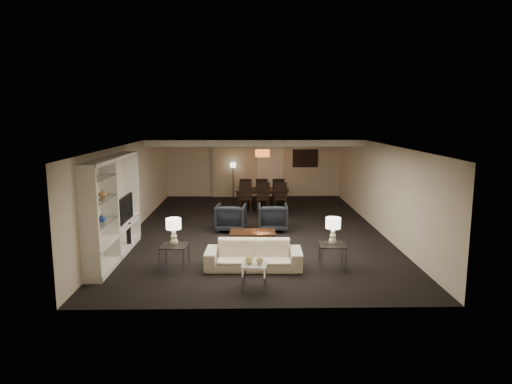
{
  "coord_description": "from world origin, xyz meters",
  "views": [
    {
      "loc": [
        -0.25,
        -12.87,
        3.27
      ],
      "look_at": [
        0.0,
        0.0,
        1.1
      ],
      "focal_mm": 32.0,
      "sensor_mm": 36.0,
      "label": 1
    }
  ],
  "objects_px": {
    "table_lamp_left": "(174,232)",
    "chair_nl": "(246,198)",
    "side_table_right": "(332,256)",
    "vase_amber": "(102,193)",
    "floor_speaker": "(128,230)",
    "chair_nm": "(263,197)",
    "marble_table": "(254,276)",
    "television": "(121,208)",
    "sofa": "(254,255)",
    "table_lamp_right": "(333,231)",
    "chair_fl": "(246,191)",
    "chair_nr": "(281,197)",
    "chair_fm": "(262,191)",
    "pendant_light": "(262,153)",
    "side_table_left": "(175,257)",
    "chair_fr": "(278,191)",
    "coffee_table": "(253,239)",
    "dining_table": "(262,199)",
    "floor_lamp": "(233,180)",
    "armchair_right": "(273,217)",
    "armchair_left": "(231,217)",
    "vase_blue": "(102,218)"
  },
  "relations": [
    {
      "from": "coffee_table",
      "to": "side_table_left",
      "type": "height_order",
      "value": "side_table_left"
    },
    {
      "from": "pendant_light",
      "to": "floor_lamp",
      "type": "bearing_deg",
      "value": 124.12
    },
    {
      "from": "side_table_left",
      "to": "chair_fr",
      "type": "bearing_deg",
      "value": 69.38
    },
    {
      "from": "chair_nl",
      "to": "chair_fm",
      "type": "xyz_separation_m",
      "value": [
        0.6,
        1.3,
        0.0
      ]
    },
    {
      "from": "side_table_right",
      "to": "chair_fm",
      "type": "distance_m",
      "value": 7.32
    },
    {
      "from": "chair_fm",
      "to": "chair_nr",
      "type": "bearing_deg",
      "value": 117.04
    },
    {
      "from": "sofa",
      "to": "chair_fm",
      "type": "distance_m",
      "value": 7.21
    },
    {
      "from": "sofa",
      "to": "vase_amber",
      "type": "bearing_deg",
      "value": -179.38
    },
    {
      "from": "vase_blue",
      "to": "floor_speaker",
      "type": "distance_m",
      "value": 1.77
    },
    {
      "from": "side_table_right",
      "to": "table_lamp_right",
      "type": "distance_m",
      "value": 0.56
    },
    {
      "from": "table_lamp_left",
      "to": "vase_amber",
      "type": "distance_m",
      "value": 1.71
    },
    {
      "from": "vase_blue",
      "to": "pendant_light",
      "type": "bearing_deg",
      "value": 62.65
    },
    {
      "from": "chair_fm",
      "to": "side_table_right",
      "type": "bearing_deg",
      "value": 102.42
    },
    {
      "from": "table_lamp_left",
      "to": "coffee_table",
      "type": "bearing_deg",
      "value": 43.26
    },
    {
      "from": "floor_speaker",
      "to": "chair_fm",
      "type": "height_order",
      "value": "chair_fm"
    },
    {
      "from": "chair_fl",
      "to": "chair_fm",
      "type": "height_order",
      "value": "same"
    },
    {
      "from": "side_table_right",
      "to": "dining_table",
      "type": "xyz_separation_m",
      "value": [
        -1.29,
        6.55,
        0.07
      ]
    },
    {
      "from": "floor_lamp",
      "to": "chair_fr",
      "type": "bearing_deg",
      "value": -38.75
    },
    {
      "from": "pendant_light",
      "to": "side_table_left",
      "type": "bearing_deg",
      "value": -107.01
    },
    {
      "from": "chair_nr",
      "to": "chair_fr",
      "type": "relative_size",
      "value": 1.0
    },
    {
      "from": "chair_fm",
      "to": "armchair_left",
      "type": "bearing_deg",
      "value": 77.75
    },
    {
      "from": "floor_speaker",
      "to": "coffee_table",
      "type": "bearing_deg",
      "value": -22.51
    },
    {
      "from": "chair_nl",
      "to": "chair_fl",
      "type": "xyz_separation_m",
      "value": [
        0.0,
        1.3,
        0.0
      ]
    },
    {
      "from": "vase_blue",
      "to": "dining_table",
      "type": "xyz_separation_m",
      "value": [
        3.6,
        6.6,
        -0.81
      ]
    },
    {
      "from": "chair_nr",
      "to": "chair_fr",
      "type": "distance_m",
      "value": 1.3
    },
    {
      "from": "sofa",
      "to": "chair_nl",
      "type": "distance_m",
      "value": 5.91
    },
    {
      "from": "table_lamp_left",
      "to": "chair_nl",
      "type": "distance_m",
      "value": 6.1
    },
    {
      "from": "table_lamp_right",
      "to": "floor_speaker",
      "type": "relative_size",
      "value": 0.63
    },
    {
      "from": "vase_amber",
      "to": "chair_fl",
      "type": "xyz_separation_m",
      "value": [
        3.0,
        7.12,
        -1.15
      ]
    },
    {
      "from": "television",
      "to": "vase_blue",
      "type": "distance_m",
      "value": 1.39
    },
    {
      "from": "marble_table",
      "to": "television",
      "type": "bearing_deg",
      "value": 142.34
    },
    {
      "from": "side_table_right",
      "to": "chair_nr",
      "type": "height_order",
      "value": "chair_nr"
    },
    {
      "from": "side_table_right",
      "to": "vase_amber",
      "type": "height_order",
      "value": "vase_amber"
    },
    {
      "from": "dining_table",
      "to": "chair_fm",
      "type": "height_order",
      "value": "chair_fm"
    },
    {
      "from": "side_table_right",
      "to": "table_lamp_left",
      "type": "bearing_deg",
      "value": 180.0
    },
    {
      "from": "armchair_right",
      "to": "marble_table",
      "type": "height_order",
      "value": "armchair_right"
    },
    {
      "from": "chair_nl",
      "to": "chair_fm",
      "type": "height_order",
      "value": "same"
    },
    {
      "from": "chair_nl",
      "to": "sofa",
      "type": "bearing_deg",
      "value": -88.0
    },
    {
      "from": "armchair_left",
      "to": "floor_lamp",
      "type": "distance_m",
      "value": 5.28
    },
    {
      "from": "table_lamp_left",
      "to": "chair_nr",
      "type": "bearing_deg",
      "value": 65.34
    },
    {
      "from": "chair_fl",
      "to": "chair_fr",
      "type": "relative_size",
      "value": 1.0
    },
    {
      "from": "table_lamp_left",
      "to": "chair_fl",
      "type": "bearing_deg",
      "value": 78.16
    },
    {
      "from": "chair_nm",
      "to": "chair_fl",
      "type": "bearing_deg",
      "value": 119.54
    },
    {
      "from": "chair_nm",
      "to": "chair_fr",
      "type": "relative_size",
      "value": 1.0
    },
    {
      "from": "chair_fl",
      "to": "armchair_right",
      "type": "bearing_deg",
      "value": 100.8
    },
    {
      "from": "floor_speaker",
      "to": "chair_nm",
      "type": "height_order",
      "value": "chair_nm"
    },
    {
      "from": "sofa",
      "to": "television",
      "type": "bearing_deg",
      "value": 159.17
    },
    {
      "from": "side_table_right",
      "to": "marble_table",
      "type": "height_order",
      "value": "side_table_right"
    },
    {
      "from": "sofa",
      "to": "vase_amber",
      "type": "relative_size",
      "value": 11.96
    },
    {
      "from": "side_table_right",
      "to": "armchair_left",
      "type": "bearing_deg",
      "value": 124.88
    }
  ]
}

